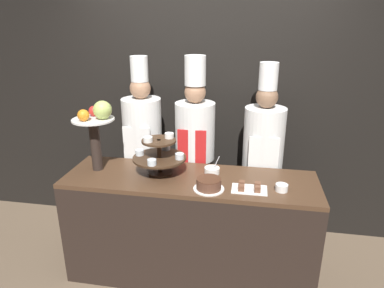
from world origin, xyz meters
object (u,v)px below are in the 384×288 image
(fruit_pedestal, at_px, (96,124))
(cake_round, at_px, (209,184))
(cup_white, at_px, (282,188))
(serving_bowl_far, at_px, (212,170))
(cake_square_tray, at_px, (249,188))
(tiered_stand, at_px, (159,154))
(chef_left, at_px, (143,144))
(chef_center_right, at_px, (263,154))
(chef_center_left, at_px, (195,146))

(fruit_pedestal, distance_m, cake_round, 1.03)
(cup_white, bearing_deg, serving_bowl_far, 158.02)
(cake_square_tray, bearing_deg, fruit_pedestal, 172.67)
(cake_square_tray, height_order, serving_bowl_far, serving_bowl_far)
(tiered_stand, bearing_deg, cup_white, -8.32)
(cup_white, height_order, chef_left, chef_left)
(cake_square_tray, bearing_deg, chef_left, 147.95)
(fruit_pedestal, height_order, cake_round, fruit_pedestal)
(chef_center_right, bearing_deg, serving_bowl_far, -136.25)
(cake_round, bearing_deg, tiered_stand, 154.11)
(fruit_pedestal, relative_size, cake_round, 2.55)
(cup_white, xyz_separation_m, serving_bowl_far, (-0.54, 0.22, 0.00))
(cake_round, xyz_separation_m, chef_center_left, (-0.22, 0.68, 0.04))
(chef_center_left, xyz_separation_m, chef_center_right, (0.62, -0.00, -0.03))
(tiered_stand, xyz_separation_m, cup_white, (0.96, -0.14, -0.14))
(tiered_stand, relative_size, chef_center_right, 0.24)
(cup_white, height_order, chef_center_left, chef_center_left)
(fruit_pedestal, distance_m, chef_center_right, 1.47)
(cake_square_tray, height_order, chef_center_right, chef_center_right)
(chef_left, bearing_deg, chef_center_right, 0.00)
(tiered_stand, relative_size, chef_left, 0.24)
(cup_white, height_order, cake_square_tray, cup_white)
(serving_bowl_far, bearing_deg, fruit_pedestal, -174.94)
(chef_center_right, bearing_deg, cup_white, -78.33)
(tiered_stand, relative_size, fruit_pedestal, 0.73)
(cup_white, bearing_deg, cake_square_tray, -174.03)
(cake_round, distance_m, serving_bowl_far, 0.29)
(cake_square_tray, bearing_deg, chef_center_right, 80.54)
(fruit_pedestal, relative_size, chef_center_left, 0.32)
(fruit_pedestal, distance_m, cup_white, 1.53)
(tiered_stand, height_order, cup_white, tiered_stand)
(cup_white, bearing_deg, chef_center_left, 140.66)
(cake_round, distance_m, chef_left, 0.99)
(serving_bowl_far, bearing_deg, chef_center_right, 43.75)
(fruit_pedestal, height_order, cup_white, fruit_pedestal)
(chef_left, bearing_deg, tiered_stand, -58.33)
(fruit_pedestal, distance_m, chef_left, 0.62)
(cake_round, height_order, chef_center_left, chef_center_left)
(cake_round, height_order, cup_white, cake_round)
(cake_round, bearing_deg, chef_left, 136.62)
(tiered_stand, bearing_deg, chef_left, 121.67)
(chef_center_right, bearing_deg, chef_center_left, 179.99)
(cup_white, xyz_separation_m, chef_left, (-1.25, 0.61, 0.04))
(fruit_pedestal, bearing_deg, serving_bowl_far, 5.06)
(chef_center_right, bearing_deg, tiered_stand, -150.40)
(cup_white, relative_size, serving_bowl_far, 0.59)
(tiered_stand, height_order, chef_center_right, chef_center_right)
(fruit_pedestal, bearing_deg, cake_round, -12.18)
(fruit_pedestal, height_order, chef_center_right, chef_center_right)
(cup_white, relative_size, chef_center_right, 0.05)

